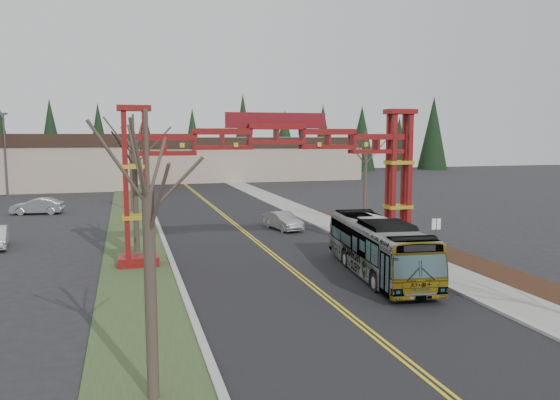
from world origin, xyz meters
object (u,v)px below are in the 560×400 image
object	(u,v)px
bare_tree_right_far	(366,155)
light_pole_far	(5,148)
parked_car_far_a	(37,206)
barrel_south	(429,246)
silver_sedan	(283,221)
gateway_arch	(276,158)
bare_tree_median_near	(148,193)
street_sign	(436,230)
bare_tree_median_far	(131,152)
barrel_north	(401,234)
bare_tree_median_mid	(134,152)
barrel_mid	(398,235)
transit_bus	(379,248)
retail_building_east	(236,157)

from	to	relation	value
bare_tree_right_far	light_pole_far	distance (m)	45.95
parked_car_far_a	bare_tree_right_far	xyz separation A→B (m)	(26.52, -14.33, 5.00)
barrel_south	silver_sedan	bearing A→B (deg)	119.74
gateway_arch	bare_tree_median_near	size ratio (longest dim) A/B	2.28
street_sign	bare_tree_median_far	bearing A→B (deg)	123.82
bare_tree_right_far	barrel_north	size ratio (longest dim) A/B	8.04
silver_sedan	street_sign	xyz separation A→B (m)	(5.98, -11.99, 1.03)
bare_tree_median_mid	barrel_mid	world-z (taller)	bare_tree_median_mid
barrel_south	barrel_north	distance (m)	4.42
barrel_north	bare_tree_median_far	bearing A→B (deg)	131.61
gateway_arch	bare_tree_right_far	size ratio (longest dim) A/B	2.36
transit_bus	street_sign	bearing A→B (deg)	35.61
barrel_north	transit_bus	bearing A→B (deg)	-124.73
retail_building_east	parked_car_far_a	bearing A→B (deg)	-124.67
parked_car_far_a	bare_tree_right_far	bearing A→B (deg)	69.59
bare_tree_median_far	street_sign	bearing A→B (deg)	-56.18
silver_sedan	bare_tree_median_near	distance (m)	28.20
retail_building_east	bare_tree_median_far	world-z (taller)	bare_tree_median_far
street_sign	barrel_south	bearing A→B (deg)	78.03
gateway_arch	light_pole_far	distance (m)	47.47
gateway_arch	barrel_south	xyz separation A→B (m)	(9.32, -1.63, -5.46)
parked_car_far_a	street_sign	distance (m)	36.76
barrel_north	bare_tree_median_mid	bearing A→B (deg)	177.05
silver_sedan	bare_tree_median_near	world-z (taller)	bare_tree_median_near
gateway_arch	bare_tree_median_near	xyz separation A→B (m)	(-8.00, -16.17, -0.21)
bare_tree_median_mid	barrel_south	world-z (taller)	bare_tree_median_mid
gateway_arch	bare_tree_median_far	distance (m)	24.13
bare_tree_right_far	bare_tree_median_near	bearing A→B (deg)	-125.27
retail_building_east	bare_tree_median_far	distance (m)	43.19
parked_car_far_a	barrel_north	distance (m)	33.54
bare_tree_median_near	light_pole_far	size ratio (longest dim) A/B	0.80
bare_tree_median_mid	street_sign	world-z (taller)	bare_tree_median_mid
retail_building_east	bare_tree_median_near	size ratio (longest dim) A/B	4.77
transit_bus	bare_tree_median_far	xyz separation A→B (m)	(-11.98, 28.33, 4.28)
retail_building_east	bare_tree_median_mid	xyz separation A→B (m)	(-18.00, -58.27, 2.75)
transit_bus	barrel_mid	distance (m)	9.95
bare_tree_median_mid	bare_tree_median_far	world-z (taller)	bare_tree_median_mid
street_sign	barrel_north	bearing A→B (deg)	83.07
silver_sedan	bare_tree_right_far	bearing A→B (deg)	-12.11
bare_tree_median_near	bare_tree_median_mid	xyz separation A→B (m)	(0.00, 19.85, 0.49)
silver_sedan	barrel_north	bearing A→B (deg)	-56.67
transit_bus	parked_car_far_a	distance (m)	35.67
gateway_arch	silver_sedan	world-z (taller)	gateway_arch
bare_tree_right_far	barrel_north	xyz separation A→B (m)	(-0.25, -6.52, -5.28)
silver_sedan	light_pole_far	bearing A→B (deg)	115.68
bare_tree_median_near	gateway_arch	bearing A→B (deg)	63.67
bare_tree_median_mid	barrel_mid	xyz separation A→B (m)	(17.50, -1.04, -5.81)
bare_tree_median_near	bare_tree_right_far	bearing A→B (deg)	54.73
bare_tree_median_mid	barrel_mid	size ratio (longest dim) A/B	9.38
barrel_south	light_pole_far	bearing A→B (deg)	126.17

